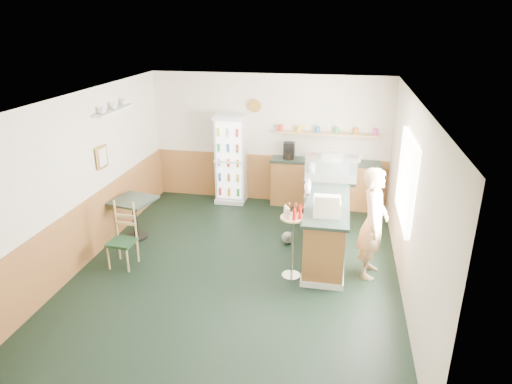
% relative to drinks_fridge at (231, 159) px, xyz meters
% --- Properties ---
extents(ground, '(6.00, 6.00, 0.00)m').
position_rel_drinks_fridge_xyz_m(ground, '(0.78, -2.74, -0.95)').
color(ground, black).
rests_on(ground, ground).
extents(room_envelope, '(5.04, 6.02, 2.72)m').
position_rel_drinks_fridge_xyz_m(room_envelope, '(0.55, -2.01, 0.58)').
color(room_envelope, beige).
rests_on(room_envelope, ground).
extents(service_counter, '(0.68, 3.01, 1.01)m').
position_rel_drinks_fridge_xyz_m(service_counter, '(2.13, -1.67, -0.48)').
color(service_counter, olive).
rests_on(service_counter, ground).
extents(back_counter, '(2.24, 0.42, 1.69)m').
position_rel_drinks_fridge_xyz_m(back_counter, '(1.96, 0.06, -0.40)').
color(back_counter, olive).
rests_on(back_counter, ground).
extents(drinks_fridge, '(0.62, 0.53, 1.89)m').
position_rel_drinks_fridge_xyz_m(drinks_fridge, '(0.00, 0.00, 0.00)').
color(drinks_fridge, silver).
rests_on(drinks_fridge, ground).
extents(display_case, '(0.91, 0.48, 0.52)m').
position_rel_drinks_fridge_xyz_m(display_case, '(2.13, -1.22, 0.32)').
color(display_case, silver).
rests_on(display_case, service_counter).
extents(cash_register, '(0.42, 0.44, 0.23)m').
position_rel_drinks_fridge_xyz_m(cash_register, '(2.13, -2.66, 0.18)').
color(cash_register, beige).
rests_on(cash_register, service_counter).
extents(shopkeeper, '(0.51, 0.64, 1.74)m').
position_rel_drinks_fridge_xyz_m(shopkeeper, '(2.83, -2.56, -0.08)').
color(shopkeeper, tan).
rests_on(shopkeeper, ground).
extents(condiment_stand, '(0.38, 0.38, 1.17)m').
position_rel_drinks_fridge_xyz_m(condiment_stand, '(1.65, -2.86, -0.17)').
color(condiment_stand, silver).
rests_on(condiment_stand, ground).
extents(newspaper_rack, '(0.09, 0.46, 0.92)m').
position_rel_drinks_fridge_xyz_m(newspaper_rack, '(1.77, -1.71, -0.26)').
color(newspaper_rack, black).
rests_on(newspaper_rack, ground).
extents(cafe_table, '(0.80, 0.80, 0.75)m').
position_rel_drinks_fridge_xyz_m(cafe_table, '(-1.27, -2.08, -0.42)').
color(cafe_table, black).
rests_on(cafe_table, ground).
extents(cafe_chair, '(0.41, 0.41, 1.05)m').
position_rel_drinks_fridge_xyz_m(cafe_chair, '(-1.05, -2.96, -0.40)').
color(cafe_chair, black).
rests_on(cafe_chair, ground).
extents(dog_doorstop, '(0.21, 0.27, 0.25)m').
position_rel_drinks_fridge_xyz_m(dog_doorstop, '(1.45, -1.80, -0.82)').
color(dog_doorstop, gray).
rests_on(dog_doorstop, ground).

